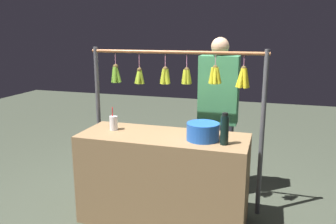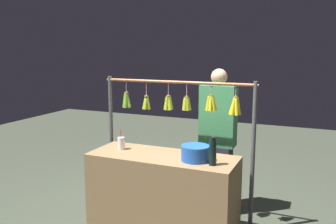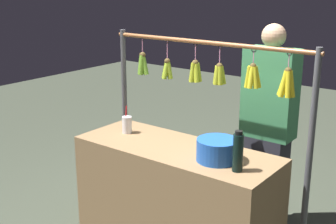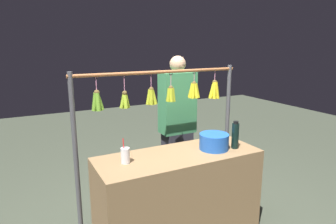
{
  "view_description": "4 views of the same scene",
  "coord_description": "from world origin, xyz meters",
  "px_view_note": "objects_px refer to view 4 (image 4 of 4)",
  "views": [
    {
      "loc": [
        -0.91,
        2.83,
        1.73
      ],
      "look_at": [
        -0.04,
        0.0,
        1.05
      ],
      "focal_mm": 37.01,
      "sensor_mm": 36.0,
      "label": 1
    },
    {
      "loc": [
        -1.47,
        3.25,
        1.9
      ],
      "look_at": [
        -0.06,
        0.0,
        1.28
      ],
      "focal_mm": 38.93,
      "sensor_mm": 36.0,
      "label": 2
    },
    {
      "loc": [
        -1.84,
        2.5,
        2.0
      ],
      "look_at": [
        0.07,
        0.0,
        1.08
      ],
      "focal_mm": 49.14,
      "sensor_mm": 36.0,
      "label": 3
    },
    {
      "loc": [
        1.26,
        2.23,
        1.82
      ],
      "look_at": [
        0.11,
        0.0,
        1.24
      ],
      "focal_mm": 31.95,
      "sensor_mm": 36.0,
      "label": 4
    }
  ],
  "objects_px": {
    "drink_cup": "(125,155)",
    "vendor_person": "(177,129)",
    "blue_bucket": "(214,142)",
    "water_bottle": "(235,135)"
  },
  "relations": [
    {
      "from": "drink_cup",
      "to": "vendor_person",
      "type": "xyz_separation_m",
      "value": [
        -0.88,
        -0.68,
        -0.07
      ]
    },
    {
      "from": "drink_cup",
      "to": "blue_bucket",
      "type": "bearing_deg",
      "value": 175.98
    },
    {
      "from": "blue_bucket",
      "to": "vendor_person",
      "type": "distance_m",
      "value": 0.75
    },
    {
      "from": "water_bottle",
      "to": "drink_cup",
      "type": "xyz_separation_m",
      "value": [
        1.06,
        -0.13,
        -0.06
      ]
    },
    {
      "from": "blue_bucket",
      "to": "drink_cup",
      "type": "bearing_deg",
      "value": -4.02
    },
    {
      "from": "water_bottle",
      "to": "vendor_person",
      "type": "height_order",
      "value": "vendor_person"
    },
    {
      "from": "drink_cup",
      "to": "vendor_person",
      "type": "bearing_deg",
      "value": -142.15
    },
    {
      "from": "blue_bucket",
      "to": "drink_cup",
      "type": "relative_size",
      "value": 1.28
    },
    {
      "from": "water_bottle",
      "to": "drink_cup",
      "type": "distance_m",
      "value": 1.07
    },
    {
      "from": "water_bottle",
      "to": "drink_cup",
      "type": "relative_size",
      "value": 1.24
    }
  ]
}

